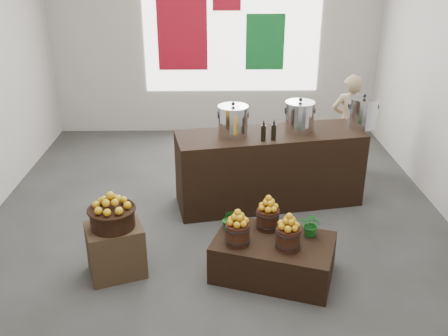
{
  "coord_description": "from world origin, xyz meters",
  "views": [
    {
      "loc": [
        -0.02,
        -5.74,
        3.25
      ],
      "look_at": [
        0.08,
        -0.4,
        0.9
      ],
      "focal_mm": 40.0,
      "sensor_mm": 36.0,
      "label": 1
    }
  ],
  "objects_px": {
    "crate": "(116,250)",
    "counter": "(269,168)",
    "wicker_basket": "(112,218)",
    "stock_pot_left": "(233,122)",
    "stock_pot_right": "(363,113)",
    "display_table": "(273,257)",
    "shopper": "(349,121)",
    "stock_pot_center": "(299,117)"
  },
  "relations": [
    {
      "from": "stock_pot_left",
      "to": "shopper",
      "type": "relative_size",
      "value": 0.25
    },
    {
      "from": "stock_pot_right",
      "to": "crate",
      "type": "bearing_deg",
      "value": -148.54
    },
    {
      "from": "stock_pot_right",
      "to": "stock_pot_left",
      "type": "bearing_deg",
      "value": -169.26
    },
    {
      "from": "wicker_basket",
      "to": "counter",
      "type": "distance_m",
      "value": 2.45
    },
    {
      "from": "crate",
      "to": "wicker_basket",
      "type": "bearing_deg",
      "value": 0.0
    },
    {
      "from": "crate",
      "to": "stock_pot_right",
      "type": "relative_size",
      "value": 1.5
    },
    {
      "from": "stock_pot_left",
      "to": "counter",
      "type": "bearing_deg",
      "value": 10.74
    },
    {
      "from": "counter",
      "to": "stock_pot_left",
      "type": "relative_size",
      "value": 6.47
    },
    {
      "from": "stock_pot_left",
      "to": "shopper",
      "type": "distance_m",
      "value": 2.37
    },
    {
      "from": "crate",
      "to": "stock_pot_right",
      "type": "distance_m",
      "value": 3.73
    },
    {
      "from": "wicker_basket",
      "to": "crate",
      "type": "bearing_deg",
      "value": 0.0
    },
    {
      "from": "stock_pot_center",
      "to": "stock_pot_left",
      "type": "bearing_deg",
      "value": -169.26
    },
    {
      "from": "display_table",
      "to": "stock_pot_left",
      "type": "xyz_separation_m",
      "value": [
        -0.38,
        1.62,
        0.99
      ]
    },
    {
      "from": "display_table",
      "to": "wicker_basket",
      "type": "bearing_deg",
      "value": -163.73
    },
    {
      "from": "shopper",
      "to": "stock_pot_center",
      "type": "bearing_deg",
      "value": 54.3
    },
    {
      "from": "stock_pot_left",
      "to": "stock_pot_right",
      "type": "xyz_separation_m",
      "value": [
        1.77,
        0.34,
        0.0
      ]
    },
    {
      "from": "stock_pot_right",
      "to": "counter",
      "type": "bearing_deg",
      "value": -169.26
    },
    {
      "from": "stock_pot_right",
      "to": "shopper",
      "type": "relative_size",
      "value": 0.25
    },
    {
      "from": "crate",
      "to": "stock_pot_left",
      "type": "height_order",
      "value": "stock_pot_left"
    },
    {
      "from": "stock_pot_left",
      "to": "stock_pot_center",
      "type": "bearing_deg",
      "value": 10.74
    },
    {
      "from": "counter",
      "to": "stock_pot_right",
      "type": "bearing_deg",
      "value": -0.0
    },
    {
      "from": "display_table",
      "to": "counter",
      "type": "distance_m",
      "value": 1.74
    },
    {
      "from": "crate",
      "to": "wicker_basket",
      "type": "height_order",
      "value": "wicker_basket"
    },
    {
      "from": "display_table",
      "to": "counter",
      "type": "bearing_deg",
      "value": 104.71
    },
    {
      "from": "crate",
      "to": "stock_pot_center",
      "type": "bearing_deg",
      "value": 38.03
    },
    {
      "from": "display_table",
      "to": "shopper",
      "type": "relative_size",
      "value": 0.83
    },
    {
      "from": "wicker_basket",
      "to": "stock_pot_right",
      "type": "relative_size",
      "value": 1.2
    },
    {
      "from": "crate",
      "to": "stock_pot_left",
      "type": "xyz_separation_m",
      "value": [
        1.31,
        1.55,
        0.92
      ]
    },
    {
      "from": "display_table",
      "to": "stock_pot_right",
      "type": "distance_m",
      "value": 2.6
    },
    {
      "from": "display_table",
      "to": "stock_pot_right",
      "type": "bearing_deg",
      "value": 73.17
    },
    {
      "from": "wicker_basket",
      "to": "shopper",
      "type": "bearing_deg",
      "value": 42.33
    },
    {
      "from": "stock_pot_center",
      "to": "stock_pot_right",
      "type": "bearing_deg",
      "value": 10.74
    },
    {
      "from": "crate",
      "to": "shopper",
      "type": "relative_size",
      "value": 0.38
    },
    {
      "from": "crate",
      "to": "counter",
      "type": "relative_size",
      "value": 0.23
    },
    {
      "from": "counter",
      "to": "display_table",
      "type": "bearing_deg",
      "value": -104.63
    },
    {
      "from": "stock_pot_left",
      "to": "stock_pot_right",
      "type": "bearing_deg",
      "value": 10.74
    },
    {
      "from": "crate",
      "to": "shopper",
      "type": "xyz_separation_m",
      "value": [
        3.19,
        2.91,
        0.46
      ]
    },
    {
      "from": "crate",
      "to": "counter",
      "type": "bearing_deg",
      "value": 42.28
    },
    {
      "from": "stock_pot_left",
      "to": "shopper",
      "type": "height_order",
      "value": "shopper"
    },
    {
      "from": "wicker_basket",
      "to": "stock_pot_center",
      "type": "height_order",
      "value": "stock_pot_center"
    },
    {
      "from": "shopper",
      "to": "stock_pot_right",
      "type": "bearing_deg",
      "value": 88.09
    },
    {
      "from": "stock_pot_right",
      "to": "stock_pot_center",
      "type": "bearing_deg",
      "value": -169.26
    }
  ]
}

